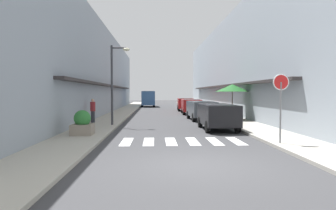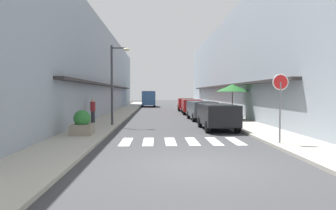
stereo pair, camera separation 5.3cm
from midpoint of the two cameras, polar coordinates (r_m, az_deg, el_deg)
The scene contains 17 objects.
ground_plane at distance 29.44m, azimuth -0.09°, elevation -1.79°, with size 113.52×113.52×0.00m, color #38383A.
sidewalk_left at distance 29.62m, azimuth -9.06°, elevation -1.68°, with size 2.34×72.24×0.12m, color #ADA899.
sidewalk_right at distance 29.97m, azimuth 8.76°, elevation -1.63°, with size 2.34×72.24×0.12m, color #9E998E.
building_row_left at distance 31.81m, azimuth -15.37°, elevation 5.98°, with size 5.50×48.44×8.37m.
building_row_right at distance 32.43m, azimuth 14.69°, elevation 6.91°, with size 5.50×48.44×9.50m.
crosswalk at distance 13.15m, azimuth 2.64°, elevation -6.89°, with size 5.20×2.20×0.01m.
parked_car_near at distance 17.33m, azimuth 9.43°, elevation -1.65°, with size 1.83×3.97×1.47m.
parked_car_mid at distance 23.38m, azimuth 6.37°, elevation -0.61°, with size 1.92×4.09×1.47m.
parked_car_far at distance 29.95m, azimuth 4.47°, elevation 0.03°, with size 1.91×4.12×1.47m.
parked_car_distant at distance 35.64m, azimuth 3.39°, elevation 0.40°, with size 1.96×4.17×1.47m.
delivery_van at distance 45.87m, azimuth -3.69°, elevation 1.43°, with size 2.15×5.46×2.37m.
round_street_sign at distance 12.68m, azimuth 20.57°, elevation 2.65°, with size 0.65×0.07×2.74m.
street_lamp at distance 19.05m, azimuth -9.89°, elevation 5.44°, with size 1.19×0.28×4.92m.
cafe_umbrella at distance 23.10m, azimuth 12.14°, elevation 3.15°, with size 2.49×2.49×2.63m.
planter_corner at distance 14.92m, azimuth -15.82°, elevation -3.45°, with size 0.98×0.98×1.17m.
planter_midblock at distance 22.33m, azimuth 12.80°, elevation -1.50°, with size 0.83×0.83×1.09m.
pedestrian_walking_near at distance 20.77m, azimuth -13.94°, elevation -0.95°, with size 0.34×0.34×1.59m.
Camera 2 is at (-1.09, -8.70, 2.11)m, focal length 32.27 mm.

